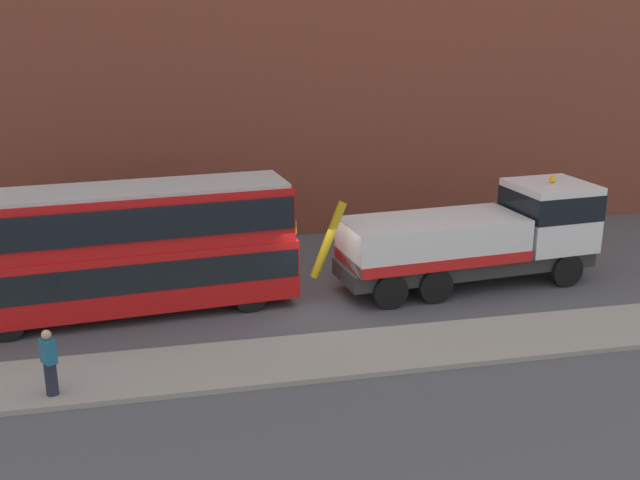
# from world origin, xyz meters

# --- Properties ---
(ground_plane) EXTENTS (120.00, 120.00, 0.00)m
(ground_plane) POSITION_xyz_m (0.00, 0.00, 0.00)
(ground_plane) COLOR #4C4C51
(near_kerb) EXTENTS (60.00, 2.80, 0.15)m
(near_kerb) POSITION_xyz_m (0.00, -4.20, 0.07)
(near_kerb) COLOR gray
(near_kerb) RESTS_ON ground_plane
(building_facade) EXTENTS (60.00, 1.50, 16.00)m
(building_facade) POSITION_xyz_m (0.00, 8.25, 8.07)
(building_facade) COLOR brown
(building_facade) RESTS_ON ground_plane
(recovery_tow_truck) EXTENTS (10.23, 3.46, 3.67)m
(recovery_tow_truck) POSITION_xyz_m (5.76, 0.40, 1.76)
(recovery_tow_truck) COLOR #2D2D2D
(recovery_tow_truck) RESTS_ON ground_plane
(double_decker_bus) EXTENTS (11.19, 3.56, 4.06)m
(double_decker_bus) POSITION_xyz_m (-6.28, 0.35, 2.23)
(double_decker_bus) COLOR red
(double_decker_bus) RESTS_ON ground_plane
(pedestrian_onlooker) EXTENTS (0.44, 0.48, 1.71)m
(pedestrian_onlooker) POSITION_xyz_m (-7.80, -4.98, 0.99)
(pedestrian_onlooker) COLOR #232333
(pedestrian_onlooker) RESTS_ON near_kerb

